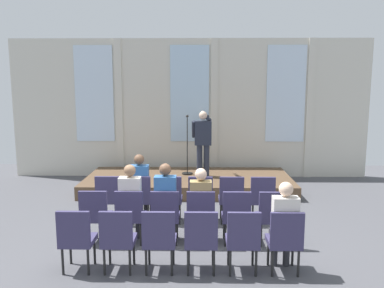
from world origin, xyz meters
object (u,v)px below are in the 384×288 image
chair_r0_c2 (170,196)px  chair_r0_c5 (262,196)px  chair_r2_c2 (159,237)px  chair_r1_c1 (130,213)px  speaker (203,139)px  chair_r1_c0 (95,213)px  chair_r1_c5 (272,214)px  audience_r2_c5 (284,222)px  audience_r1_c3 (201,201)px  chair_r1_c3 (201,213)px  chair_r0_c4 (231,196)px  audience_r0_c1 (140,184)px  chair_r1_c4 (236,214)px  chair_r1_c2 (165,213)px  chair_r2_c3 (201,237)px  chair_r0_c0 (109,196)px  chair_r2_c4 (243,237)px  chair_r0_c3 (200,196)px  audience_r1_c1 (131,199)px  audience_r1_c2 (166,199)px  chair_r2_c1 (118,237)px  chair_r2_c5 (285,238)px  chair_r2_c0 (76,236)px  chair_r0_c1 (139,196)px  mic_stand (187,161)px

chair_r0_c2 → chair_r0_c5: bearing=0.0°
chair_r2_c2 → chair_r1_c1: bearing=120.3°
speaker → chair_r1_c0: 4.02m
speaker → chair_r1_c5: speaker is taller
audience_r2_c5 → chair_r1_c1: bearing=158.5°
audience_r1_c3 → chair_r0_c2: bearing=122.5°
speaker → chair_r1_c3: size_ratio=1.77×
audience_r1_c3 → chair_r0_c4: bearing=57.5°
audience_r0_c1 → chair_r1_c4: (1.77, -1.09, -0.21)m
chair_r1_c2 → chair_r2_c3: bearing=-59.7°
speaker → audience_r0_c1: speaker is taller
speaker → chair_r0_c2: 2.68m
chair_r0_c0 → chair_r1_c4: 2.56m
chair_r0_c5 → chair_r2_c4: same height
chair_r0_c3 → chair_r1_c0: (-1.77, -1.01, 0.00)m
audience_r0_c1 → audience_r1_c3: (1.18, -1.01, -0.02)m
audience_r1_c1 → chair_r2_c2: bearing=-61.6°
chair_r0_c0 → audience_r1_c2: audience_r1_c2 is taller
chair_r1_c0 → chair_r1_c2: size_ratio=1.00×
chair_r0_c0 → chair_r0_c4: 2.35m
chair_r2_c1 → chair_r2_c5: bearing=0.0°
chair_r0_c3 → chair_r0_c5: same height
chair_r0_c0 → chair_r2_c0: size_ratio=1.00×
chair_r1_c0 → chair_r0_c3: bearing=29.7°
audience_r0_c1 → audience_r1_c2: 1.17m
chair_r0_c3 → chair_r1_c5: bearing=-40.6°
chair_r0_c1 → audience_r1_c2: 1.12m
chair_r0_c5 → audience_r1_c3: bearing=-141.8°
chair_r0_c3 → chair_r1_c0: bearing=-150.3°
chair_r2_c3 → chair_r1_c5: bearing=40.6°
audience_r1_c1 → chair_r2_c3: (1.18, -1.09, -0.21)m
chair_r1_c5 → chair_r2_c2: size_ratio=1.00×
chair_r2_c2 → speaker: bearing=81.7°
chair_r0_c4 → chair_r0_c5: size_ratio=1.00×
chair_r0_c4 → audience_r1_c2: size_ratio=0.69×
chair_r0_c0 → chair_r2_c0: same height
audience_r1_c3 → chair_r1_c4: 0.62m
audience_r1_c3 → audience_r2_c5: size_ratio=0.97×
chair_r1_c0 → chair_r2_c4: bearing=-23.2°
chair_r1_c2 → chair_r2_c0: 1.55m
audience_r1_c3 → chair_r1_c5: size_ratio=1.38×
chair_r0_c0 → audience_r2_c5: audience_r2_c5 is taller
audience_r2_c5 → mic_stand: bearing=108.0°
audience_r2_c5 → chair_r2_c0: bearing=-178.4°
audience_r1_c2 → audience_r2_c5: (1.77, -1.01, -0.02)m
chair_r0_c3 → chair_r1_c4: (0.59, -1.01, 0.00)m
chair_r0_c4 → chair_r1_c1: bearing=-150.3°
chair_r0_c0 → chair_r0_c3: (1.77, 0.00, 0.00)m
chair_r0_c1 → audience_r2_c5: bearing=-39.4°
speaker → chair_r0_c3: (-0.07, -2.49, -0.76)m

